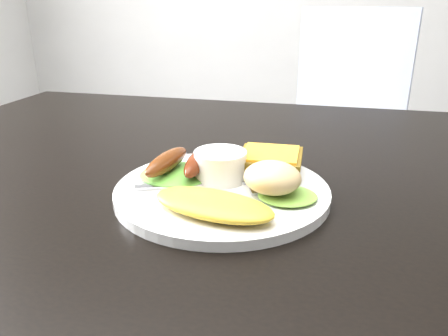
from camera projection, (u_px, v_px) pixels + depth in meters
name	position (u px, v px, depth m)	size (l,w,h in m)	color
dining_table	(243.00, 175.00, 0.64)	(1.20, 0.80, 0.04)	black
dining_chair	(347.00, 155.00, 1.57)	(0.42, 0.42, 0.05)	tan
person	(206.00, 112.00, 1.34)	(0.47, 0.31, 1.30)	navy
plate	(222.00, 191.00, 0.53)	(0.26, 0.26, 0.01)	white
lettuce_left	(177.00, 174.00, 0.55)	(0.09, 0.09, 0.01)	#5BA436
lettuce_right	(288.00, 196.00, 0.49)	(0.07, 0.06, 0.01)	#6A9F3D
omelette	(213.00, 204.00, 0.45)	(0.14, 0.06, 0.02)	#FBE646
sausage_a	(167.00, 161.00, 0.55)	(0.02, 0.10, 0.02)	brown
sausage_b	(198.00, 162.00, 0.54)	(0.02, 0.10, 0.02)	#5A1809
ramekin	(220.00, 166.00, 0.54)	(0.06, 0.06, 0.04)	white
toast_a	(263.00, 165.00, 0.57)	(0.07, 0.07, 0.01)	brown
toast_b	(270.00, 159.00, 0.56)	(0.08, 0.08, 0.01)	olive
potato_salad	(272.00, 177.00, 0.49)	(0.07, 0.06, 0.04)	beige
fork	(194.00, 184.00, 0.52)	(0.14, 0.01, 0.00)	#ADAFB7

